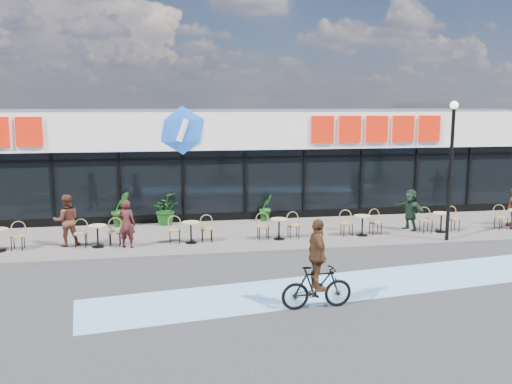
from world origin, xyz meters
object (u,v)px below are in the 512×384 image
lamp_post (451,158)px  potted_plant_left (121,209)px  patron_right (66,220)px  cyclist_a (317,273)px  potted_plant_mid (164,209)px  patron_left (127,224)px  potted_plant_right (266,207)px  pedestrian_a (410,209)px

lamp_post → potted_plant_left: size_ratio=3.52×
patron_right → cyclist_a: bearing=120.7°
cyclist_a → potted_plant_mid: bearing=109.9°
patron_left → potted_plant_mid: bearing=-89.7°
patron_left → cyclist_a: size_ratio=0.74×
lamp_post → cyclist_a: (-6.26, -5.22, -2.11)m
lamp_post → potted_plant_mid: bearing=156.0°
potted_plant_left → potted_plant_right: 5.78m
lamp_post → pedestrian_a: (-0.55, 1.74, -2.10)m
lamp_post → potted_plant_right: 7.46m
lamp_post → potted_plant_right: bearing=142.2°
patron_left → pedestrian_a: (10.40, 0.83, -0.02)m
potted_plant_left → pedestrian_a: pedestrian_a is taller
pedestrian_a → patron_right: bearing=-110.7°
potted_plant_left → patron_right: patron_right is taller
potted_plant_left → cyclist_a: (5.11, -9.50, 0.09)m
cyclist_a → pedestrian_a: bearing=50.7°
potted_plant_left → potted_plant_mid: size_ratio=1.11×
potted_plant_right → patron_left: (-5.35, -3.42, 0.26)m
potted_plant_left → potted_plant_right: bearing=0.5°
potted_plant_mid → patron_left: (-1.24, -3.41, 0.19)m
potted_plant_left → patron_right: size_ratio=0.78×
potted_plant_left → potted_plant_right: potted_plant_left is taller
patron_right → lamp_post: bearing=159.2°
cyclist_a → patron_left: bearing=127.4°
potted_plant_mid → patron_right: patron_right is taller
potted_plant_right → cyclist_a: (-0.66, -9.56, 0.23)m
patron_left → cyclist_a: 7.72m
lamp_post → potted_plant_mid: size_ratio=3.91×
pedestrian_a → potted_plant_left: bearing=-125.1°
potted_plant_left → pedestrian_a: (10.82, -2.54, 0.10)m
patron_left → patron_right: patron_right is taller
potted_plant_right → pedestrian_a: (5.05, -2.59, 0.24)m
potted_plant_left → potted_plant_mid: (1.66, 0.04, -0.07)m
potted_plant_right → cyclist_a: bearing=-93.9°
potted_plant_left → potted_plant_mid: bearing=1.4°
potted_plant_mid → cyclist_a: size_ratio=0.57×
pedestrian_a → cyclist_a: 9.01m
potted_plant_mid → patron_left: patron_left is taller
potted_plant_mid → patron_left: 3.63m
patron_left → patron_right: (-1.99, 0.57, 0.07)m
potted_plant_right → patron_left: bearing=-147.4°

